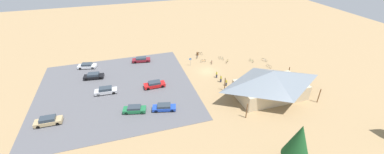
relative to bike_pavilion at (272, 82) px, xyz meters
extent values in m
plane|color=#9E7F56|center=(8.69, -14.19, -3.38)|extent=(160.00, 160.00, 0.00)
cube|color=#56565B|center=(30.74, -12.24, -3.36)|extent=(33.13, 31.91, 0.05)
cube|color=#C6B28E|center=(0.00, 0.00, -1.80)|extent=(13.96, 7.47, 3.16)
pyramid|color=slate|center=(0.00, 0.00, 1.22)|extent=(16.61, 10.12, 2.89)
cylinder|color=brown|center=(-8.10, -4.86, -1.80)|extent=(0.20, 0.20, 3.16)
cylinder|color=brown|center=(8.10, -4.86, -1.80)|extent=(0.20, 0.20, 3.16)
cylinder|color=brown|center=(-8.10, 4.86, -1.80)|extent=(0.20, 0.20, 3.16)
cylinder|color=brown|center=(8.10, 4.86, -1.80)|extent=(0.20, 0.20, 3.16)
cylinder|color=brown|center=(7.95, -23.91, -2.93)|extent=(0.60, 0.60, 0.90)
cylinder|color=#99999E|center=(11.78, -18.36, -2.28)|extent=(0.08, 0.08, 2.20)
cube|color=#1959B2|center=(11.78, -18.36, -1.48)|extent=(0.56, 0.04, 0.40)
cone|color=#194C23|center=(7.16, 16.79, 1.76)|extent=(3.75, 3.75, 5.43)
torus|color=black|center=(5.92, -18.28, -3.06)|extent=(0.22, 0.63, 0.65)
torus|color=black|center=(6.18, -17.34, -3.06)|extent=(0.22, 0.63, 0.65)
cylinder|color=red|center=(6.05, -17.81, -2.95)|extent=(0.28, 0.87, 0.04)
cylinder|color=red|center=(6.00, -17.98, -2.85)|extent=(0.04, 0.04, 0.42)
cube|color=black|center=(6.00, -17.98, -2.64)|extent=(0.13, 0.21, 0.05)
cylinder|color=red|center=(6.16, -17.44, -2.83)|extent=(0.04, 0.04, 0.46)
cylinder|color=black|center=(6.16, -17.44, -2.60)|extent=(0.47, 0.16, 0.03)
torus|color=black|center=(2.17, -16.81, -3.05)|extent=(0.52, 0.47, 0.67)
torus|color=black|center=(1.45, -17.45, -3.05)|extent=(0.52, 0.47, 0.67)
cylinder|color=yellow|center=(1.81, -17.13, -2.94)|extent=(0.69, 0.62, 0.04)
cylinder|color=yellow|center=(1.94, -17.01, -2.84)|extent=(0.04, 0.04, 0.41)
cube|color=black|center=(1.94, -17.01, -2.64)|extent=(0.20, 0.19, 0.05)
cylinder|color=yellow|center=(1.52, -17.39, -2.81)|extent=(0.04, 0.04, 0.48)
cylinder|color=black|center=(1.52, -17.39, -2.57)|extent=(0.34, 0.38, 0.03)
torus|color=black|center=(-7.96, -15.38, -3.04)|extent=(0.35, 0.62, 0.68)
torus|color=black|center=(-8.43, -14.47, -3.04)|extent=(0.35, 0.62, 0.68)
cylinder|color=silver|center=(-8.19, -14.93, -2.93)|extent=(0.46, 0.85, 0.04)
cylinder|color=silver|center=(-8.11, -15.09, -2.86)|extent=(0.04, 0.04, 0.35)
cube|color=black|center=(-8.11, -15.09, -2.69)|extent=(0.16, 0.21, 0.05)
cylinder|color=silver|center=(-8.38, -14.56, -2.81)|extent=(0.04, 0.04, 0.47)
cylinder|color=black|center=(-8.38, -14.56, -2.57)|extent=(0.44, 0.25, 0.03)
torus|color=black|center=(-7.05, -11.71, -3.03)|extent=(0.27, 0.68, 0.71)
torus|color=black|center=(-7.37, -10.79, -3.03)|extent=(0.27, 0.68, 0.71)
cylinder|color=#B7B7BC|center=(-7.21, -11.25, -2.91)|extent=(0.32, 0.86, 0.04)
cylinder|color=#B7B7BC|center=(-7.15, -11.41, -2.84)|extent=(0.04, 0.04, 0.37)
cube|color=black|center=(-7.15, -11.41, -2.65)|extent=(0.14, 0.22, 0.05)
cylinder|color=#B7B7BC|center=(-7.33, -10.88, -2.79)|extent=(0.04, 0.04, 0.48)
cylinder|color=black|center=(-7.33, -10.88, -2.55)|extent=(0.46, 0.19, 0.03)
torus|color=black|center=(2.91, -19.78, -3.03)|extent=(0.47, 0.57, 0.70)
torus|color=black|center=(2.24, -18.95, -3.03)|extent=(0.47, 0.57, 0.70)
cylinder|color=#197A7F|center=(2.57, -19.37, -2.91)|extent=(0.65, 0.78, 0.04)
cylinder|color=#197A7F|center=(2.69, -19.52, -2.83)|extent=(0.04, 0.04, 0.39)
cube|color=black|center=(2.69, -19.52, -2.64)|extent=(0.19, 0.21, 0.05)
cylinder|color=#197A7F|center=(2.30, -19.03, -2.78)|extent=(0.04, 0.04, 0.49)
cylinder|color=black|center=(2.30, -19.03, -2.54)|extent=(0.39, 0.33, 0.03)
torus|color=black|center=(7.58, -24.37, -3.02)|extent=(0.62, 0.44, 0.72)
torus|color=black|center=(6.75, -23.80, -3.02)|extent=(0.62, 0.44, 0.72)
cylinder|color=black|center=(7.17, -24.09, -2.90)|extent=(0.78, 0.55, 0.04)
cylinder|color=black|center=(7.32, -24.19, -2.82)|extent=(0.04, 0.04, 0.40)
cube|color=black|center=(7.32, -24.19, -2.62)|extent=(0.21, 0.18, 0.05)
cylinder|color=black|center=(6.84, -23.86, -2.80)|extent=(0.04, 0.04, 0.44)
cylinder|color=black|center=(6.84, -23.86, -2.58)|extent=(0.30, 0.41, 0.03)
torus|color=black|center=(8.41, -19.26, -3.05)|extent=(0.66, 0.12, 0.66)
torus|color=black|center=(7.34, -19.38, -3.05)|extent=(0.66, 0.12, 0.66)
cylinder|color=orange|center=(7.88, -19.32, -2.94)|extent=(0.98, 0.15, 0.04)
cylinder|color=orange|center=(8.07, -19.30, -2.83)|extent=(0.04, 0.04, 0.43)
cube|color=black|center=(8.07, -19.30, -2.62)|extent=(0.21, 0.10, 0.05)
cylinder|color=orange|center=(7.45, -19.37, -2.81)|extent=(0.04, 0.04, 0.48)
cylinder|color=black|center=(7.45, -19.37, -2.57)|extent=(0.09, 0.48, 0.03)
torus|color=black|center=(-4.74, -15.05, -3.06)|extent=(0.18, 0.64, 0.64)
torus|color=black|center=(-4.50, -16.09, -3.06)|extent=(0.18, 0.64, 0.64)
cylinder|color=#1E7F38|center=(-4.62, -15.57, -2.95)|extent=(0.26, 0.96, 0.04)
cylinder|color=#1E7F38|center=(-4.67, -15.38, -2.86)|extent=(0.04, 0.04, 0.39)
cube|color=black|center=(-4.67, -15.38, -2.67)|extent=(0.12, 0.21, 0.05)
cylinder|color=#1E7F38|center=(-4.53, -15.99, -2.86)|extent=(0.04, 0.04, 0.39)
cylinder|color=black|center=(-4.53, -15.99, -2.67)|extent=(0.47, 0.14, 0.03)
torus|color=black|center=(8.85, -21.72, -3.02)|extent=(0.35, 0.66, 0.71)
torus|color=black|center=(8.41, -22.62, -3.02)|extent=(0.35, 0.66, 0.71)
cylinder|color=#2347B7|center=(8.63, -22.17, -2.91)|extent=(0.44, 0.85, 0.04)
cylinder|color=#2347B7|center=(8.71, -22.01, -2.83)|extent=(0.04, 0.04, 0.39)
cube|color=black|center=(8.71, -22.01, -2.63)|extent=(0.16, 0.21, 0.05)
cylinder|color=#2347B7|center=(8.45, -22.53, -2.79)|extent=(0.04, 0.04, 0.48)
cylinder|color=black|center=(8.45, -22.53, -2.55)|extent=(0.45, 0.24, 0.03)
cube|color=#1E6B3D|center=(27.65, -2.97, -2.79)|extent=(4.58, 2.68, 0.64)
cube|color=#2D3842|center=(27.65, -2.97, -2.24)|extent=(2.70, 2.04, 0.46)
cylinder|color=black|center=(29.24, -2.58, -3.01)|extent=(0.67, 0.36, 0.64)
cylinder|color=black|center=(28.89, -4.04, -3.01)|extent=(0.67, 0.36, 0.64)
cylinder|color=black|center=(26.40, -1.89, -3.01)|extent=(0.67, 0.36, 0.64)
cylinder|color=black|center=(26.05, -3.35, -3.01)|extent=(0.67, 0.36, 0.64)
cube|color=#BCBCC1|center=(32.83, -11.34, -2.79)|extent=(4.72, 2.01, 0.64)
cube|color=#2D3842|center=(32.83, -11.34, -2.18)|extent=(2.67, 1.68, 0.58)
cylinder|color=black|center=(34.45, -10.66, -3.01)|extent=(0.65, 0.26, 0.64)
cylinder|color=black|center=(34.36, -12.19, -3.01)|extent=(0.65, 0.26, 0.64)
cylinder|color=black|center=(31.31, -10.49, -3.01)|extent=(0.65, 0.26, 0.64)
cylinder|color=black|center=(31.22, -12.01, -3.01)|extent=(0.65, 0.26, 0.64)
cube|color=maroon|center=(23.72, -24.35, -2.79)|extent=(4.91, 2.35, 0.64)
cube|color=#2D3842|center=(23.72, -24.35, -2.24)|extent=(2.82, 1.85, 0.46)
cylinder|color=black|center=(25.41, -23.84, -3.01)|extent=(0.66, 0.31, 0.64)
cylinder|color=black|center=(25.20, -25.31, -3.01)|extent=(0.66, 0.31, 0.64)
cylinder|color=black|center=(22.23, -23.39, -3.01)|extent=(0.66, 0.31, 0.64)
cylinder|color=black|center=(22.02, -24.86, -3.01)|extent=(0.66, 0.31, 0.64)
cube|color=red|center=(22.48, -10.68, -2.77)|extent=(4.67, 1.87, 0.68)
cube|color=#2D3842|center=(22.48, -10.68, -2.18)|extent=(2.62, 1.63, 0.50)
cylinder|color=black|center=(24.05, -9.86, -3.01)|extent=(0.64, 0.23, 0.64)
cylinder|color=black|center=(24.07, -11.46, -3.01)|extent=(0.64, 0.23, 0.64)
cylinder|color=black|center=(20.89, -9.90, -3.01)|extent=(0.64, 0.23, 0.64)
cylinder|color=black|center=(20.90, -11.50, -3.01)|extent=(0.64, 0.23, 0.64)
cube|color=tan|center=(42.67, -4.08, -2.77)|extent=(4.61, 1.87, 0.68)
cube|color=#2D3842|center=(42.67, -4.08, -2.14)|extent=(2.60, 1.61, 0.58)
cylinder|color=black|center=(44.24, -3.33, -3.01)|extent=(0.64, 0.23, 0.64)
cylinder|color=black|center=(44.21, -4.89, -3.01)|extent=(0.64, 0.23, 0.64)
cylinder|color=black|center=(41.13, -3.27, -3.01)|extent=(0.64, 0.23, 0.64)
cylinder|color=black|center=(41.10, -4.82, -3.01)|extent=(0.64, 0.23, 0.64)
cube|color=white|center=(37.39, -24.93, -2.82)|extent=(4.75, 2.78, 0.58)
cube|color=#2D3842|center=(37.39, -24.93, -2.29)|extent=(2.79, 2.12, 0.49)
cylinder|color=black|center=(39.05, -24.48, -3.01)|extent=(0.67, 0.36, 0.64)
cylinder|color=black|center=(38.69, -26.05, -3.01)|extent=(0.67, 0.36, 0.64)
cylinder|color=black|center=(36.10, -23.80, -3.01)|extent=(0.67, 0.36, 0.64)
cylinder|color=black|center=(35.74, -25.37, -3.01)|extent=(0.67, 0.36, 0.64)
cube|color=#1E42B2|center=(22.13, -1.89, -2.83)|extent=(4.77, 2.75, 0.56)
cube|color=#2D3842|center=(22.13, -1.89, -2.30)|extent=(2.80, 2.08, 0.51)
cylinder|color=black|center=(23.79, -1.52, -3.01)|extent=(0.67, 0.37, 0.64)
cylinder|color=black|center=(23.43, -2.99, -3.01)|extent=(0.67, 0.37, 0.64)
cylinder|color=black|center=(20.83, -0.79, -3.01)|extent=(0.67, 0.37, 0.64)
cylinder|color=black|center=(20.47, -2.26, -3.01)|extent=(0.67, 0.37, 0.64)
cube|color=black|center=(35.58, -18.84, -2.83)|extent=(4.74, 2.45, 0.57)
cube|color=#2D3842|center=(35.58, -18.84, -2.26)|extent=(2.73, 1.97, 0.57)
cylinder|color=black|center=(37.21, -18.20, -3.01)|extent=(0.66, 0.30, 0.64)
cylinder|color=black|center=(37.00, -19.86, -3.01)|extent=(0.66, 0.30, 0.64)
cylinder|color=black|center=(34.15, -17.81, -3.01)|extent=(0.66, 0.30, 0.64)
cylinder|color=black|center=(33.94, -19.47, -3.01)|extent=(0.66, 0.30, 0.64)
cube|color=#2D3347|center=(7.62, -10.53, -2.94)|extent=(0.28, 0.35, 0.89)
cylinder|color=yellow|center=(7.62, -10.53, -2.20)|extent=(0.36, 0.36, 0.59)
sphere|color=tan|center=(7.62, -10.53, -1.79)|extent=(0.24, 0.24, 0.24)
cube|color=#2D3347|center=(7.47, -8.33, -2.93)|extent=(0.36, 0.30, 0.91)
cylinder|color=yellow|center=(7.47, -8.33, -2.14)|extent=(0.36, 0.36, 0.66)
sphere|color=tan|center=(7.47, -8.33, -1.69)|extent=(0.24, 0.24, 0.24)
cube|color=#2D3347|center=(6.94, -6.51, -2.95)|extent=(0.31, 0.37, 0.87)
cylinder|color=yellow|center=(6.94, -6.51, -2.24)|extent=(0.36, 0.36, 0.56)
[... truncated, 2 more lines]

